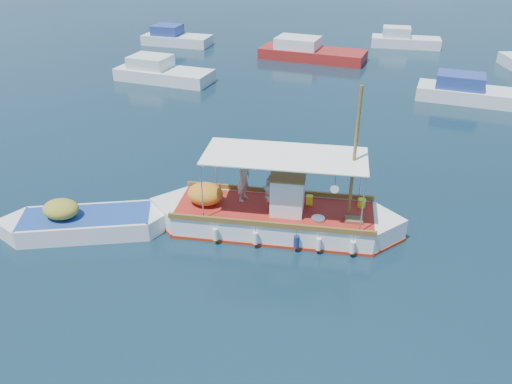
# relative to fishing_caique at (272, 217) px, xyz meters

# --- Properties ---
(ground) EXTENTS (160.00, 160.00, 0.00)m
(ground) POSITION_rel_fishing_caique_xyz_m (-0.19, 0.11, -0.50)
(ground) COLOR black
(ground) RESTS_ON ground
(fishing_caique) EXTENTS (9.17, 2.95, 5.61)m
(fishing_caique) POSITION_rel_fishing_caique_xyz_m (0.00, 0.00, 0.00)
(fishing_caique) COLOR white
(fishing_caique) RESTS_ON ground
(dinghy) EXTENTS (5.81, 3.15, 1.51)m
(dinghy) POSITION_rel_fishing_caique_xyz_m (-6.41, -1.73, -0.18)
(dinghy) COLOR white
(dinghy) RESTS_ON ground
(bg_boat_nw) EXTENTS (6.78, 3.21, 1.80)m
(bg_boat_nw) POSITION_rel_fishing_caique_xyz_m (-10.96, 16.11, -0.01)
(bg_boat_nw) COLOR silver
(bg_boat_nw) RESTS_ON ground
(bg_boat_n) EXTENTS (8.36, 3.92, 1.80)m
(bg_boat_n) POSITION_rel_fishing_caique_xyz_m (-2.03, 24.02, -0.01)
(bg_boat_n) COLOR maroon
(bg_boat_n) RESTS_ON ground
(bg_boat_ne) EXTENTS (6.99, 3.11, 1.80)m
(bg_boat_ne) POSITION_rel_fishing_caique_xyz_m (8.87, 16.35, -0.01)
(bg_boat_ne) COLOR silver
(bg_boat_ne) RESTS_ON ground
(bg_boat_far_w) EXTENTS (5.93, 2.63, 1.80)m
(bg_boat_far_w) POSITION_rel_fishing_caique_xyz_m (-13.95, 26.29, -0.01)
(bg_boat_far_w) COLOR silver
(bg_boat_far_w) RESTS_ON ground
(bg_boat_far_n) EXTENTS (5.62, 2.03, 1.80)m
(bg_boat_far_n) POSITION_rel_fishing_caique_xyz_m (5.16, 29.97, -0.01)
(bg_boat_far_n) COLOR silver
(bg_boat_far_n) RESTS_ON ground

